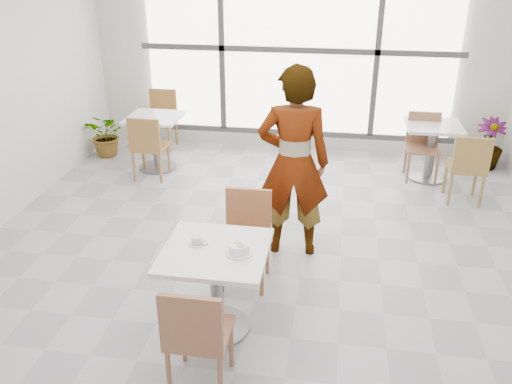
# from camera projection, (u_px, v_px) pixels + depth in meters

# --- Properties ---
(floor) EXTENTS (7.00, 7.00, 0.00)m
(floor) POSITION_uv_depth(u_px,v_px,m) (261.00, 274.00, 5.10)
(floor) COLOR #9E9EA5
(floor) RESTS_ON ground
(wall_back) EXTENTS (6.00, 0.00, 6.00)m
(wall_back) POSITION_uv_depth(u_px,v_px,m) (299.00, 49.00, 7.60)
(wall_back) COLOR silver
(wall_back) RESTS_ON ground
(window) EXTENTS (4.60, 0.07, 2.52)m
(window) POSITION_uv_depth(u_px,v_px,m) (298.00, 50.00, 7.54)
(window) COLOR white
(window) RESTS_ON ground
(main_table) EXTENTS (0.80, 0.80, 0.75)m
(main_table) POSITION_uv_depth(u_px,v_px,m) (216.00, 274.00, 4.16)
(main_table) COLOR white
(main_table) RESTS_ON ground
(chair_near) EXTENTS (0.42, 0.42, 0.87)m
(chair_near) POSITION_uv_depth(u_px,v_px,m) (196.00, 333.00, 3.57)
(chair_near) COLOR #925B41
(chair_near) RESTS_ON ground
(chair_far) EXTENTS (0.42, 0.42, 0.87)m
(chair_far) POSITION_uv_depth(u_px,v_px,m) (247.00, 231.00, 4.84)
(chair_far) COLOR #A3613A
(chair_far) RESTS_ON ground
(oatmeal_bowl) EXTENTS (0.21, 0.21, 0.10)m
(oatmeal_bowl) POSITION_uv_depth(u_px,v_px,m) (239.00, 248.00, 3.99)
(oatmeal_bowl) COLOR white
(oatmeal_bowl) RESTS_ON main_table
(coffee_cup) EXTENTS (0.16, 0.13, 0.07)m
(coffee_cup) POSITION_uv_depth(u_px,v_px,m) (197.00, 241.00, 4.12)
(coffee_cup) COLOR silver
(coffee_cup) RESTS_ON main_table
(person) EXTENTS (0.73, 0.51, 1.91)m
(person) POSITION_uv_depth(u_px,v_px,m) (294.00, 163.00, 5.11)
(person) COLOR black
(person) RESTS_ON ground
(bg_table_left) EXTENTS (0.70, 0.70, 0.75)m
(bg_table_left) POSITION_uv_depth(u_px,v_px,m) (155.00, 135.00, 7.30)
(bg_table_left) COLOR silver
(bg_table_left) RESTS_ON ground
(bg_table_right) EXTENTS (0.70, 0.70, 0.75)m
(bg_table_right) POSITION_uv_depth(u_px,v_px,m) (431.00, 144.00, 6.98)
(bg_table_right) COLOR silver
(bg_table_right) RESTS_ON ground
(bg_chair_left_near) EXTENTS (0.42, 0.42, 0.87)m
(bg_chair_left_near) POSITION_uv_depth(u_px,v_px,m) (148.00, 144.00, 6.94)
(bg_chair_left_near) COLOR #996836
(bg_chair_left_near) RESTS_ON ground
(bg_chair_left_far) EXTENTS (0.42, 0.42, 0.87)m
(bg_chair_left_far) POSITION_uv_depth(u_px,v_px,m) (162.00, 115.00, 8.12)
(bg_chair_left_far) COLOR #A47036
(bg_chair_left_far) RESTS_ON ground
(bg_chair_right_near) EXTENTS (0.42, 0.42, 0.87)m
(bg_chair_right_near) POSITION_uv_depth(u_px,v_px,m) (468.00, 165.00, 6.29)
(bg_chair_right_near) COLOR olive
(bg_chair_right_near) RESTS_ON ground
(bg_chair_right_far) EXTENTS (0.42, 0.42, 0.87)m
(bg_chair_right_far) POSITION_uv_depth(u_px,v_px,m) (423.00, 141.00, 7.02)
(bg_chair_right_far) COLOR #946346
(bg_chair_right_far) RESTS_ON ground
(plant_left) EXTENTS (0.68, 0.63, 0.65)m
(plant_left) POSITION_uv_depth(u_px,v_px,m) (107.00, 135.00, 7.81)
(plant_left) COLOR #5A8943
(plant_left) RESTS_ON ground
(plant_right) EXTENTS (0.42, 0.42, 0.71)m
(plant_right) POSITION_uv_depth(u_px,v_px,m) (488.00, 144.00, 7.37)
(plant_right) COLOR #4F7845
(plant_right) RESTS_ON ground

